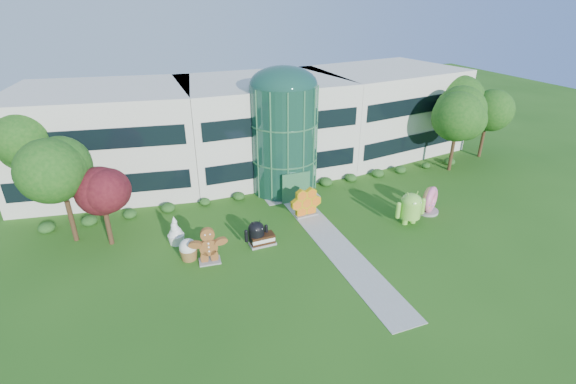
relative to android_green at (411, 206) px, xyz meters
name	(u,v)px	position (x,y,z in m)	size (l,w,h in m)	color
ground	(343,254)	(-7.11, -2.02, -1.56)	(140.00, 140.00, 0.00)	#215114
building	(263,125)	(-7.11, 15.98, 3.09)	(46.00, 15.00, 9.30)	beige
atrium	(284,140)	(-7.11, 9.98, 3.34)	(6.00, 6.00, 9.80)	#194738
walkway	(330,240)	(-7.11, -0.02, -1.54)	(2.40, 20.00, 0.04)	#9E9E93
tree_red	(104,208)	(-22.61, 5.48, 1.44)	(4.00, 4.00, 6.00)	#3F0C14
trees_backdrop	(280,144)	(-7.11, 10.98, 2.64)	(52.00, 8.00, 8.40)	#164912
android_green	(411,206)	(0.00, 0.00, 0.00)	(2.75, 1.83, 3.11)	#81D343
android_black	(256,232)	(-12.51, 1.43, -0.45)	(1.95, 1.31, 2.21)	black
donut	(429,200)	(2.62, 1.00, -0.36)	(2.31, 1.11, 2.40)	#D65177
gingerbread	(208,245)	(-16.24, 0.48, -0.19)	(2.97, 1.14, 2.74)	brown
ice_cream_sandwich	(262,240)	(-12.12, 1.24, -1.13)	(1.94, 0.97, 0.86)	black
honeycomb	(306,203)	(-7.31, 4.25, -0.44)	(2.85, 1.02, 2.24)	orange
froyo	(175,230)	(-18.05, 3.74, -0.44)	(1.31, 1.31, 2.24)	white
cupcake	(188,249)	(-17.51, 1.37, -0.76)	(1.33, 1.33, 1.59)	white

